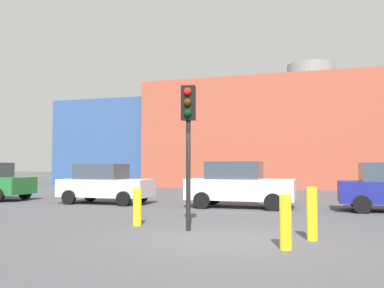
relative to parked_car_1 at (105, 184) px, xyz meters
name	(u,v)px	position (x,y,z in m)	size (l,w,h in m)	color
ground_plane	(219,239)	(6.92, -7.26, -0.88)	(200.00, 200.00, 0.00)	#47474C
building_backdrop	(312,138)	(8.70, 20.22, 3.20)	(43.36, 13.31, 10.43)	#9E4733
parked_car_1	(105,184)	(0.00, 0.00, 0.00)	(4.06, 1.99, 1.76)	silver
parked_car_2	(239,185)	(6.06, 0.00, 0.04)	(4.27, 2.09, 1.85)	white
traffic_light_island	(188,124)	(5.90, -6.36, 1.89)	(0.39, 0.38, 3.76)	black
bollard_yellow_0	(286,222)	(8.47, -8.07, -0.33)	(0.24, 0.24, 1.09)	yellow
bollard_yellow_1	(137,207)	(4.26, -5.90, -0.36)	(0.24, 0.24, 1.04)	yellow
bollard_yellow_2	(312,213)	(8.96, -6.83, -0.28)	(0.24, 0.24, 1.19)	yellow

